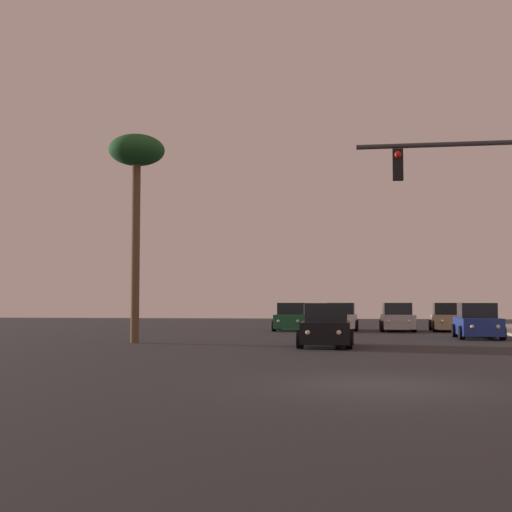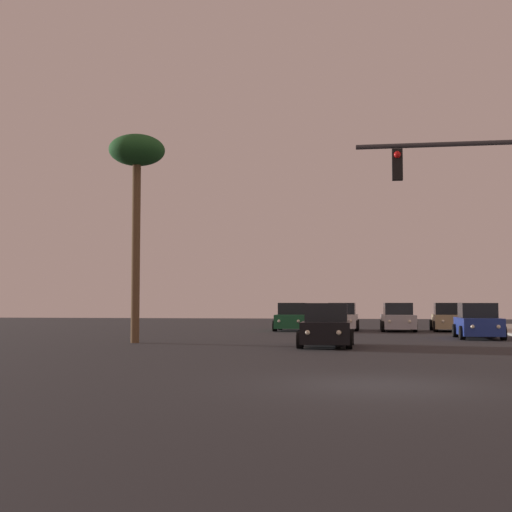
# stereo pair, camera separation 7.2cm
# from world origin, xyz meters

# --- Properties ---
(ground_plane) EXTENTS (120.00, 120.00, 0.00)m
(ground_plane) POSITION_xyz_m (0.00, 0.00, 0.00)
(ground_plane) COLOR #28282B
(car_green) EXTENTS (2.04, 4.32, 1.68)m
(car_green) POSITION_xyz_m (-4.71, 28.03, 0.76)
(car_green) COLOR #195933
(car_green) RESTS_ON ground
(car_silver) EXTENTS (2.04, 4.34, 1.68)m
(car_silver) POSITION_xyz_m (1.58, 28.16, 0.76)
(car_silver) COLOR #B7B7BC
(car_silver) RESTS_ON ground
(car_blue) EXTENTS (2.04, 4.32, 1.68)m
(car_blue) POSITION_xyz_m (4.95, 19.97, 0.76)
(car_blue) COLOR navy
(car_blue) RESTS_ON ground
(car_black) EXTENTS (2.04, 4.33, 1.68)m
(car_black) POSITION_xyz_m (-1.80, 12.68, 0.76)
(car_black) COLOR black
(car_black) RESTS_ON ground
(car_tan) EXTENTS (2.04, 4.34, 1.68)m
(car_tan) POSITION_xyz_m (4.58, 28.79, 0.76)
(car_tan) COLOR tan
(car_tan) RESTS_ON ground
(car_white) EXTENTS (2.04, 4.33, 1.68)m
(car_white) POSITION_xyz_m (-1.75, 28.98, 0.76)
(car_white) COLOR silver
(car_white) RESTS_ON ground
(palm_tree_near) EXTENTS (2.40, 2.40, 8.89)m
(palm_tree_near) POSITION_xyz_m (-9.94, 14.00, 7.73)
(palm_tree_near) COLOR brown
(palm_tree_near) RESTS_ON ground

